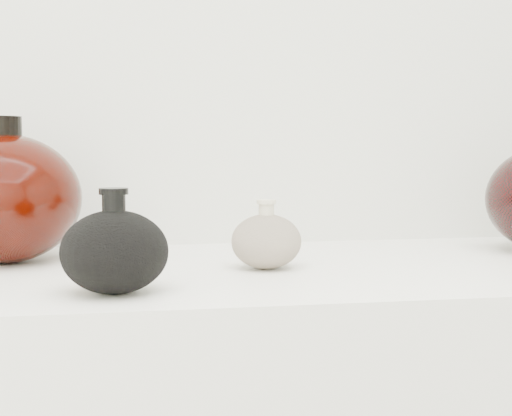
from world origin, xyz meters
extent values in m
cube|color=silver|center=(0.00, 1.21, 1.30)|extent=(3.00, 0.02, 2.60)
cube|color=white|center=(0.00, 0.95, 0.89)|extent=(1.20, 0.50, 0.03)
ellipsoid|color=black|center=(-0.18, 0.80, 0.95)|extent=(0.16, 0.16, 0.10)
cylinder|color=black|center=(-0.18, 0.80, 1.00)|extent=(0.04, 0.04, 0.03)
cylinder|color=black|center=(-0.18, 0.80, 1.02)|extent=(0.04, 0.04, 0.01)
ellipsoid|color=#BDB290|center=(0.03, 0.93, 0.94)|extent=(0.13, 0.13, 0.08)
cylinder|color=beige|center=(0.03, 0.93, 0.98)|extent=(0.03, 0.03, 0.02)
cylinder|color=beige|center=(0.03, 0.93, 0.99)|extent=(0.04, 0.04, 0.01)
ellipsoid|color=black|center=(-0.34, 1.05, 0.99)|extent=(0.27, 0.27, 0.19)
cylinder|color=black|center=(-0.34, 1.05, 1.09)|extent=(0.07, 0.07, 0.04)
camera|label=1|loc=(-0.16, -0.03, 1.07)|focal=50.00mm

